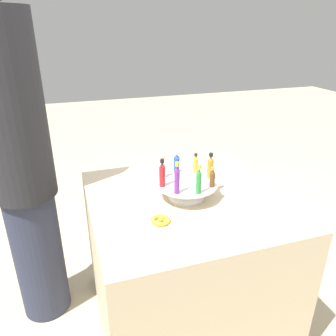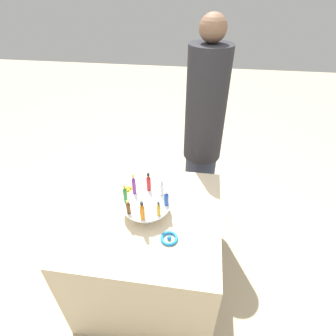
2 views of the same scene
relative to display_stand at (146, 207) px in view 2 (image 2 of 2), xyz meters
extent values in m
plane|color=tan|center=(0.00, 0.00, -0.82)|extent=(12.00, 12.00, 0.00)
cube|color=beige|center=(0.00, 0.00, -0.44)|extent=(0.92, 0.92, 0.77)
cylinder|color=white|center=(0.00, 0.00, -0.05)|extent=(0.18, 0.18, 0.01)
cylinder|color=white|center=(0.00, 0.00, -0.01)|extent=(0.09, 0.09, 0.06)
cylinder|color=white|center=(0.00, 0.00, 0.02)|extent=(0.29, 0.29, 0.01)
cylinder|color=brown|center=(-0.08, -0.09, 0.06)|extent=(0.03, 0.03, 0.07)
cone|color=brown|center=(-0.08, -0.09, 0.11)|extent=(0.02, 0.02, 0.02)
cylinder|color=#B79338|center=(-0.08, -0.09, 0.12)|extent=(0.02, 0.02, 0.01)
cylinder|color=orange|center=(0.01, -0.12, 0.07)|extent=(0.03, 0.03, 0.09)
cone|color=orange|center=(0.01, -0.12, 0.13)|extent=(0.03, 0.03, 0.02)
cylinder|color=black|center=(0.01, -0.12, 0.15)|extent=(0.02, 0.02, 0.02)
cylinder|color=gold|center=(0.09, -0.08, 0.06)|extent=(0.02, 0.02, 0.07)
cone|color=gold|center=(0.09, -0.08, 0.11)|extent=(0.02, 0.02, 0.02)
cylinder|color=black|center=(0.09, -0.08, 0.12)|extent=(0.02, 0.02, 0.01)
cylinder|color=#234CAD|center=(0.12, 0.01, 0.07)|extent=(0.03, 0.03, 0.08)
cone|color=#234CAD|center=(0.12, 0.01, 0.11)|extent=(0.03, 0.03, 0.02)
cylinder|color=silver|center=(0.12, 0.01, 0.13)|extent=(0.02, 0.02, 0.01)
cylinder|color=silver|center=(0.08, 0.09, 0.07)|extent=(0.03, 0.03, 0.08)
cone|color=silver|center=(0.08, 0.09, 0.12)|extent=(0.03, 0.03, 0.02)
cylinder|color=#B2B2B7|center=(0.08, 0.09, 0.14)|extent=(0.02, 0.02, 0.01)
cylinder|color=#B21E23|center=(-0.01, 0.12, 0.08)|extent=(0.03, 0.03, 0.10)
cone|color=#B21E23|center=(-0.01, 0.12, 0.14)|extent=(0.03, 0.03, 0.02)
cylinder|color=black|center=(-0.01, 0.12, 0.15)|extent=(0.02, 0.02, 0.02)
cylinder|color=#702D93|center=(-0.09, 0.08, 0.08)|extent=(0.02, 0.02, 0.11)
cone|color=#702D93|center=(-0.09, 0.08, 0.15)|extent=(0.02, 0.02, 0.02)
cylinder|color=gold|center=(-0.09, 0.08, 0.17)|extent=(0.02, 0.02, 0.02)
cylinder|color=#288438|center=(-0.12, -0.01, 0.08)|extent=(0.02, 0.02, 0.10)
cone|color=#288438|center=(-0.12, -0.01, 0.14)|extent=(0.02, 0.02, 0.02)
cylinder|color=gold|center=(-0.12, -0.01, 0.16)|extent=(0.02, 0.02, 0.02)
torus|color=gold|center=(-0.17, 0.18, -0.05)|extent=(0.08, 0.08, 0.02)
sphere|color=gold|center=(-0.17, 0.18, -0.04)|extent=(0.03, 0.03, 0.03)
torus|color=blue|center=(0.17, -0.18, -0.05)|extent=(0.10, 0.10, 0.02)
sphere|color=blue|center=(0.17, -0.18, -0.04)|extent=(0.03, 0.03, 0.03)
cylinder|color=#282D42|center=(0.31, 0.74, -0.45)|extent=(0.26, 0.26, 0.75)
cylinder|color=#232328|center=(0.31, 0.74, 0.36)|extent=(0.30, 0.30, 0.86)
sphere|color=brown|center=(0.31, 0.74, 0.88)|extent=(0.18, 0.18, 0.18)
camera|label=1|loc=(-1.30, 0.52, 0.71)|focal=35.00mm
camera|label=2|loc=(0.29, -1.12, 1.15)|focal=28.00mm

